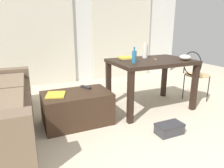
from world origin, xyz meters
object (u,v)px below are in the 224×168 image
object	(u,v)px
coffee_table	(77,108)
craft_table	(151,67)
bottle_near	(145,51)
scissors	(155,59)
bottle_far	(134,57)
shoebox	(169,129)
book_stack	(125,58)
bowl	(185,57)
wire_chair	(195,71)
tv_remote_primary	(86,87)
magazine	(56,95)

from	to	relation	value
coffee_table	craft_table	world-z (taller)	craft_table
coffee_table	bottle_near	size ratio (longest dim) A/B	3.43
coffee_table	scissors	bearing A→B (deg)	3.35
bottle_far	shoebox	distance (m)	1.03
bottle_near	book_stack	distance (m)	0.36
bowl	book_stack	size ratio (longest dim) A/B	0.67
scissors	wire_chair	bearing A→B (deg)	-6.59
book_stack	tv_remote_primary	world-z (taller)	book_stack
bottle_far	bottle_near	bearing A→B (deg)	39.73
bottle_near	scissors	bearing A→B (deg)	-72.40
bottle_far	book_stack	size ratio (longest dim) A/B	0.86
tv_remote_primary	magazine	size ratio (longest dim) A/B	0.68
scissors	tv_remote_primary	world-z (taller)	scissors
bowl	shoebox	xyz separation A→B (m)	(-0.70, -0.58, -0.72)
tv_remote_primary	magazine	world-z (taller)	tv_remote_primary
book_stack	scissors	xyz separation A→B (m)	(0.40, -0.19, -0.02)
scissors	shoebox	bearing A→B (deg)	-112.40
craft_table	tv_remote_primary	distance (m)	1.02
bottle_far	scissors	bearing A→B (deg)	17.45
bottle_near	bowl	distance (m)	0.60
wire_chair	book_stack	bearing A→B (deg)	166.43
wire_chair	shoebox	world-z (taller)	wire_chair
scissors	book_stack	bearing A→B (deg)	154.65
bowl	magazine	world-z (taller)	bowl
craft_table	bottle_near	size ratio (longest dim) A/B	4.78
coffee_table	bowl	distance (m)	1.72
wire_chair	tv_remote_primary	bearing A→B (deg)	174.89
craft_table	magazine	size ratio (longest dim) A/B	4.54
bottle_far	magazine	world-z (taller)	bottle_far
coffee_table	bottle_far	xyz separation A→B (m)	(0.80, -0.07, 0.63)
wire_chair	bottle_near	xyz separation A→B (m)	(-0.80, 0.27, 0.33)
bottle_near	tv_remote_primary	xyz separation A→B (m)	(-1.01, -0.11, -0.43)
scissors	bowl	bearing A→B (deg)	-33.08
tv_remote_primary	shoebox	size ratio (longest dim) A/B	0.55
bottle_far	bowl	world-z (taller)	bottle_far
bowl	tv_remote_primary	bearing A→B (deg)	167.68
craft_table	bowl	distance (m)	0.51
craft_table	shoebox	xyz separation A→B (m)	(-0.26, -0.79, -0.58)
bottle_far	book_stack	xyz separation A→B (m)	(0.04, 0.33, -0.07)
wire_chair	shoebox	bearing A→B (deg)	-146.03
craft_table	bowl	bearing A→B (deg)	-26.68
shoebox	craft_table	bearing A→B (deg)	71.75
bottle_far	bowl	size ratio (longest dim) A/B	1.30
wire_chair	bottle_near	world-z (taller)	bottle_near
coffee_table	magazine	world-z (taller)	magazine
craft_table	wire_chair	distance (m)	0.83
tv_remote_primary	bottle_near	bearing A→B (deg)	-17.11
craft_table	book_stack	world-z (taller)	book_stack
scissors	tv_remote_primary	distance (m)	1.12
craft_table	bottle_far	bearing A→B (deg)	-161.81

